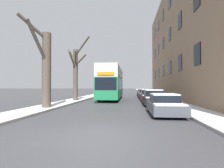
{
  "coord_description": "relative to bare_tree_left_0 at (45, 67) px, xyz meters",
  "views": [
    {
      "loc": [
        1.27,
        -6.2,
        1.77
      ],
      "look_at": [
        -0.67,
        12.03,
        2.05
      ],
      "focal_mm": 28.0,
      "sensor_mm": 36.0,
      "label": 1
    }
  ],
  "objects": [
    {
      "name": "double_decker_bus",
      "position": [
        3.97,
        11.01,
        -0.88
      ],
      "size": [
        2.62,
        11.45,
        4.33
      ],
      "color": "#1E7A47",
      "rests_on": "ground"
    },
    {
      "name": "parked_car_0",
      "position": [
        8.73,
        -1.57,
        -2.72
      ],
      "size": [
        1.87,
        4.08,
        1.32
      ],
      "color": "#474C56",
      "rests_on": "ground"
    },
    {
      "name": "terrace_facade_right",
      "position": [
        16.57,
        12.02,
        5.4
      ],
      "size": [
        9.1,
        39.71,
        17.45
      ],
      "color": "#8C7056",
      "rests_on": "ground"
    },
    {
      "name": "parked_car_2",
      "position": [
        8.73,
        9.24,
        -2.68
      ],
      "size": [
        1.78,
        4.59,
        1.43
      ],
      "color": "maroon",
      "rests_on": "ground"
    },
    {
      "name": "parked_car_1",
      "position": [
        8.73,
        3.86,
        -2.65
      ],
      "size": [
        1.84,
        4.16,
        1.5
      ],
      "color": "black",
      "rests_on": "ground"
    },
    {
      "name": "pedestrian_left_sidewalk",
      "position": [
        -0.83,
        9.6,
        -2.43
      ],
      "size": [
        0.36,
        0.36,
        1.64
      ],
      "rotation": [
        0.0,
        0.0,
        0.89
      ],
      "color": "black",
      "rests_on": "ground"
    },
    {
      "name": "bare_tree_left_0",
      "position": [
        0.0,
        0.0,
        0.0
      ],
      "size": [
        1.66,
        4.14,
        6.9
      ],
      "color": "#4C4238",
      "rests_on": "ground"
    },
    {
      "name": "parked_car_3",
      "position": [
        8.73,
        14.5,
        -2.68
      ],
      "size": [
        1.8,
        4.32,
        1.41
      ],
      "color": "black",
      "rests_on": "ground"
    },
    {
      "name": "parked_car_4",
      "position": [
        8.73,
        20.35,
        -2.7
      ],
      "size": [
        1.76,
        4.51,
        1.35
      ],
      "color": "black",
      "rests_on": "ground"
    },
    {
      "name": "bare_tree_left_1",
      "position": [
        0.11,
        7.17,
        0.21
      ],
      "size": [
        3.43,
        2.97,
        7.39
      ],
      "color": "#4C4238",
      "rests_on": "ground"
    },
    {
      "name": "sidewalk_left",
      "position": [
        -0.3,
        46.27,
        -3.25
      ],
      "size": [
        2.26,
        130.0,
        0.16
      ],
      "color": "gray",
      "rests_on": "ground"
    },
    {
      "name": "sidewalk_right",
      "position": [
        10.94,
        46.27,
        -3.25
      ],
      "size": [
        2.26,
        130.0,
        0.16
      ],
      "color": "gray",
      "rests_on": "ground"
    },
    {
      "name": "ground_plane",
      "position": [
        5.32,
        -6.73,
        -3.33
      ],
      "size": [
        320.0,
        320.0,
        0.0
      ],
      "primitive_type": "plane",
      "color": "#424247"
    }
  ]
}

